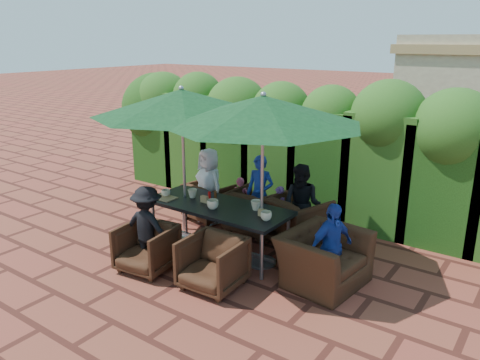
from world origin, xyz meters
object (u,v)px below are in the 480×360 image
Objects in this scene: dining_table at (218,210)px; umbrella_left at (182,103)px; chair_far_mid at (256,209)px; chair_near_right at (212,261)px; chair_near_left at (146,246)px; chair_end_right at (324,250)px; chair_far_right at (298,218)px; umbrella_right at (263,110)px; chair_far_left at (209,199)px.

umbrella_left reaches higher than dining_table.
chair_far_mid reaches higher than chair_near_right.
umbrella_left reaches higher than chair_far_mid.
chair_end_right is at bearing 19.69° from chair_near_left.
chair_near_left is 1.06m from chair_near_right.
chair_far_right is 1.85m from chair_near_right.
chair_end_right is (1.68, -0.91, 0.07)m from chair_far_mid.
chair_far_right is 1.14× the size of chair_near_right.
chair_end_right is at bearing 37.34° from chair_near_right.
chair_far_mid is at bearing 127.63° from umbrella_right.
dining_table is at bearing 66.11° from chair_far_right.
chair_end_right is (2.17, 1.09, 0.11)m from chair_near_left.
dining_table is 1.73m from chair_end_right.
chair_far_right is (0.09, 0.90, -1.79)m from umbrella_right.
umbrella_left is 2.16m from chair_far_mid.
umbrella_left is 3.56× the size of chair_near_right.
chair_far_mid is at bearing 68.05° from chair_end_right.
chair_far_mid is (0.70, 0.94, -1.81)m from umbrella_left.
dining_table is 1.12m from chair_near_right.
umbrella_left reaches higher than chair_near_left.
dining_table is 0.83× the size of umbrella_left.
dining_table is 2.75× the size of chair_far_mid.
umbrella_left is 1.41m from umbrella_right.
chair_near_left is at bearing 74.83° from chair_far_right.
chair_far_right is 0.79× the size of chair_end_right.
chair_far_mid is 2.06m from chair_near_left.
chair_far_right is at bearing 51.03° from chair_end_right.
umbrella_right is at bearing 129.04° from chair_far_mid.
chair_end_right is (0.97, 0.00, -1.74)m from umbrella_right.
dining_table is at bearing 144.92° from chair_far_left.
dining_table is 1.71m from umbrella_right.
chair_far_left is 1.02× the size of chair_near_left.
chair_far_mid is 1.91m from chair_end_right.
chair_end_right reaches higher than chair_far_mid.
chair_far_left is (-0.30, 0.96, -1.84)m from umbrella_left.
chair_end_right reaches higher than chair_near_left.
umbrella_left reaches higher than chair_near_right.
chair_far_right is 2.37m from chair_near_left.
chair_far_mid is at bearing 69.24° from chair_near_left.
chair_far_left is at bearing 127.41° from chair_near_right.
umbrella_left is at bearing 54.69° from chair_far_mid.
dining_table is at bearing 121.50° from chair_near_right.
chair_near_right is at bearing -35.59° from umbrella_left.
umbrella_right reaches higher than dining_table.
chair_far_left is 0.91× the size of chair_far_mid.
chair_far_right reaches higher than chair_near_right.
umbrella_left is 2.51m from chair_far_right.
chair_far_mid is at bearing -170.56° from chair_far_left.
chair_near_left is (0.21, -1.06, -1.85)m from umbrella_left.
chair_far_right is at bearing -179.48° from chair_far_mid.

